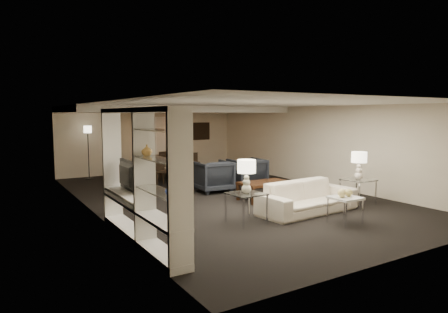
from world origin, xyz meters
TOP-DOWN VIEW (x-y plane):
  - floor at (0.00, 0.00)m, footprint 11.00×11.00m
  - ceiling at (0.00, 0.00)m, footprint 7.00×11.00m
  - wall_back at (0.00, 5.50)m, footprint 7.00×0.02m
  - wall_front at (0.00, -5.50)m, footprint 7.00×0.02m
  - wall_left at (-3.50, 0.00)m, footprint 0.02×11.00m
  - wall_right at (3.50, 0.00)m, footprint 0.02×11.00m
  - ceiling_soffit at (0.00, 3.50)m, footprint 7.00×4.00m
  - curtains at (-0.90, 5.42)m, footprint 1.50×0.12m
  - door at (0.70, 5.47)m, footprint 0.90×0.05m
  - painting at (2.10, 5.46)m, footprint 0.95×0.04m
  - media_unit at (-3.31, -2.60)m, footprint 0.38×3.40m
  - pendant_light at (0.30, 3.50)m, footprint 0.52×0.52m
  - sofa at (0.68, -2.55)m, footprint 2.50×1.14m
  - coffee_table at (0.68, -0.95)m, footprint 1.34×0.79m
  - armchair_left at (0.08, 0.75)m, footprint 1.03×1.05m
  - armchair_right at (1.28, 0.75)m, footprint 1.03×1.06m
  - side_table_left at (-1.02, -2.55)m, footprint 0.70×0.70m
  - side_table_right at (2.38, -2.55)m, footprint 0.68×0.68m
  - table_lamp_left at (-1.02, -2.55)m, footprint 0.41×0.41m
  - table_lamp_right at (2.38, -2.55)m, footprint 0.42×0.42m
  - marble_table at (0.68, -3.65)m, footprint 0.56×0.56m
  - gold_gourd_a at (0.58, -3.65)m, footprint 0.18×0.18m
  - gold_gourd_b at (0.78, -3.65)m, footprint 0.16×0.16m
  - television at (-3.28, -1.62)m, footprint 1.03×0.14m
  - vase_blue at (-3.31, -3.95)m, footprint 0.18×0.18m
  - vase_amber at (-3.31, -2.99)m, footprint 0.18×0.18m
  - floor_speaker at (-3.17, -0.37)m, footprint 0.12×0.12m
  - dining_table at (-0.26, 3.10)m, footprint 1.91×1.15m
  - chair_nl at (-0.86, 2.45)m, footprint 0.46×0.46m
  - chair_nm at (-0.26, 2.45)m, footprint 0.50×0.50m
  - chair_nr at (0.34, 2.45)m, footprint 0.47×0.47m
  - chair_fl at (-0.86, 3.75)m, footprint 0.46×0.46m
  - chair_fm at (-0.26, 3.75)m, footprint 0.50×0.50m
  - chair_fr at (0.34, 3.75)m, footprint 0.50×0.50m
  - floor_lamp at (-2.46, 5.02)m, footprint 0.30×0.30m

SIDE VIEW (x-z plane):
  - floor at x=0.00m, z-range 0.00..0.00m
  - coffee_table at x=0.68m, z-range 0.00..0.48m
  - marble_table at x=0.68m, z-range 0.00..0.56m
  - side_table_left at x=-1.02m, z-range 0.00..0.62m
  - side_table_right at x=2.38m, z-range 0.00..0.62m
  - dining_table at x=-0.26m, z-range 0.00..0.65m
  - sofa at x=0.68m, z-range 0.00..0.71m
  - armchair_left at x=0.08m, z-range 0.00..0.91m
  - armchair_right at x=1.28m, z-range 0.00..0.91m
  - floor_speaker at x=-3.17m, z-range 0.00..0.96m
  - chair_nl at x=-0.86m, z-range 0.00..0.97m
  - chair_nm at x=-0.26m, z-range 0.00..0.97m
  - chair_nr at x=0.34m, z-range 0.00..0.97m
  - chair_fl at x=-0.86m, z-range 0.00..0.97m
  - chair_fm at x=-0.26m, z-range 0.00..0.97m
  - chair_fr at x=0.34m, z-range 0.00..0.97m
  - gold_gourd_b at x=0.78m, z-range 0.56..0.71m
  - gold_gourd_a at x=0.58m, z-range 0.56..0.74m
  - floor_lamp at x=-2.46m, z-range 0.00..1.85m
  - table_lamp_left at x=-1.02m, z-range 0.62..1.32m
  - table_lamp_right at x=2.38m, z-range 0.62..1.32m
  - television at x=-3.28m, z-range 0.75..1.34m
  - door at x=0.70m, z-range 0.00..2.10m
  - vase_blue at x=-3.31m, z-range 1.06..1.24m
  - media_unit at x=-3.31m, z-range 0.00..2.35m
  - curtains at x=-0.90m, z-range 0.00..2.40m
  - wall_back at x=0.00m, z-range 0.00..2.50m
  - wall_front at x=0.00m, z-range 0.00..2.50m
  - wall_left at x=-3.50m, z-range 0.00..2.50m
  - wall_right at x=3.50m, z-range 0.00..2.50m
  - painting at x=2.10m, z-range 1.23..1.88m
  - vase_amber at x=-3.31m, z-range 1.56..1.74m
  - pendant_light at x=0.30m, z-range 1.80..2.04m
  - ceiling_soffit at x=0.00m, z-range 2.30..2.50m
  - ceiling at x=0.00m, z-range 2.49..2.51m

